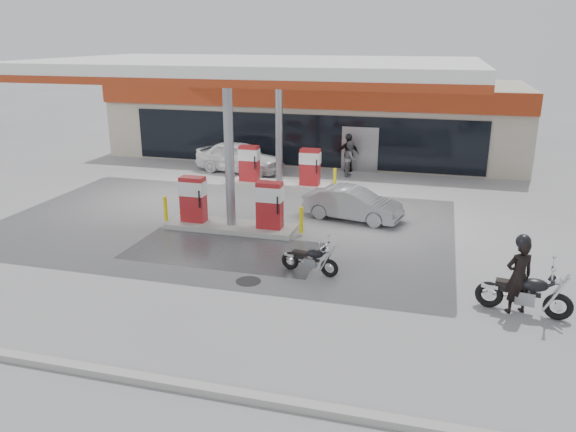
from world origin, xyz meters
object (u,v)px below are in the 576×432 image
(pump_island_near, at_px, (231,210))
(hatchback_silver, at_px, (353,204))
(biker_main, at_px, (519,276))
(pump_island_far, at_px, (279,171))
(parked_car_left, at_px, (232,146))
(biker_walking, at_px, (348,154))
(sedan_white, at_px, (240,157))
(main_motorcycle, at_px, (525,294))
(attendant, at_px, (350,159))
(parked_motorcycle, at_px, (310,260))

(pump_island_near, relative_size, hatchback_silver, 1.44)
(biker_main, bearing_deg, hatchback_silver, -76.02)
(pump_island_far, distance_m, parked_car_left, 7.50)
(pump_island_near, distance_m, hatchback_silver, 4.47)
(parked_car_left, relative_size, biker_walking, 2.06)
(pump_island_far, xyz_separation_m, sedan_white, (-2.66, 2.20, 0.04))
(sedan_white, bearing_deg, biker_main, -125.57)
(main_motorcycle, xyz_separation_m, attendant, (-6.33, 12.80, 0.34))
(parked_motorcycle, height_order, sedan_white, sedan_white)
(pump_island_far, distance_m, parked_motorcycle, 9.67)
(biker_main, xyz_separation_m, hatchback_silver, (-4.96, 6.17, -0.35))
(parked_motorcycle, xyz_separation_m, hatchback_silver, (0.37, 5.20, 0.19))
(biker_walking, bearing_deg, hatchback_silver, -85.07)
(pump_island_far, bearing_deg, pump_island_near, -90.00)
(pump_island_near, height_order, parked_motorcycle, pump_island_near)
(parked_motorcycle, xyz_separation_m, biker_walking, (-1.07, 12.80, 0.48))
(hatchback_silver, bearing_deg, biker_walking, 22.25)
(main_motorcycle, bearing_deg, parked_car_left, 140.26)
(attendant, height_order, parked_car_left, attendant)
(main_motorcycle, xyz_separation_m, biker_main, (-0.20, 0.03, 0.43))
(parked_motorcycle, height_order, biker_walking, biker_walking)
(attendant, relative_size, biker_walking, 0.96)
(pump_island_near, distance_m, sedan_white, 8.62)
(pump_island_near, bearing_deg, main_motorcycle, -23.87)
(sedan_white, xyz_separation_m, biker_walking, (5.11, 1.60, 0.12))
(biker_main, bearing_deg, parked_motorcycle, -35.12)
(main_motorcycle, xyz_separation_m, biker_walking, (-6.60, 13.80, 0.37))
(pump_island_near, xyz_separation_m, pump_island_far, (0.00, 6.00, 0.00))
(pump_island_far, distance_m, sedan_white, 3.45)
(pump_island_near, bearing_deg, parked_car_left, 110.56)
(hatchback_silver, relative_size, biker_walking, 2.03)
(parked_motorcycle, bearing_deg, pump_island_far, 122.39)
(parked_motorcycle, bearing_deg, pump_island_near, 150.56)
(attendant, bearing_deg, pump_island_far, 132.84)
(pump_island_near, height_order, pump_island_far, same)
(main_motorcycle, distance_m, sedan_white, 16.91)
(pump_island_far, relative_size, biker_walking, 2.92)
(hatchback_silver, xyz_separation_m, parked_car_left, (-8.39, 9.80, -0.06))
(biker_main, bearing_deg, pump_island_far, -73.22)
(biker_walking, bearing_deg, sedan_white, -168.40)
(biker_main, bearing_deg, parked_car_left, -74.92)
(pump_island_far, bearing_deg, attendant, 45.83)
(biker_main, distance_m, parked_motorcycle, 5.45)
(parked_motorcycle, relative_size, hatchback_silver, 0.49)
(pump_island_far, relative_size, biker_main, 2.73)
(hatchback_silver, bearing_deg, sedan_white, 59.02)
(pump_island_near, height_order, hatchback_silver, pump_island_near)
(pump_island_far, distance_m, biker_main, 13.34)
(pump_island_far, xyz_separation_m, parked_motorcycle, (3.52, -9.00, -0.31))
(sedan_white, xyz_separation_m, hatchback_silver, (6.55, -6.00, -0.17))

